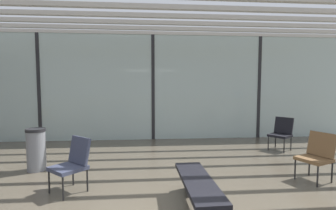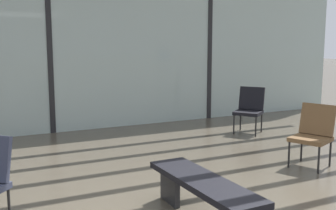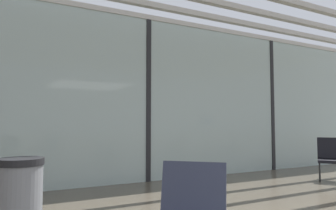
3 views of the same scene
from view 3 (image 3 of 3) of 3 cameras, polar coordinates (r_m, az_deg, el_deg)
The scene contains 6 objects.
glass_curtain_wall at distance 6.36m, azimuth -3.79°, elevation 1.05°, with size 14.00×0.08×3.33m, color #A3B7B2.
window_mullion_1 at distance 6.36m, azimuth -3.79°, elevation 1.05°, with size 0.10×0.12×3.33m, color black.
window_mullion_2 at distance 8.41m, azimuth 18.52°, elevation 0.10°, with size 0.10×0.12×3.33m, color black.
parked_airplane at distance 12.56m, azimuth -13.31°, elevation 0.58°, with size 13.72×4.08×4.08m.
lounge_chair_0 at distance 7.30m, azimuth 27.81°, elevation -8.34°, with size 0.71×0.70×0.87m.
trash_bin at distance 3.05m, azimuth -25.70°, elevation -16.87°, with size 0.38×0.38×0.86m.
Camera 3 is at (-2.59, -0.59, 1.15)m, focal length 32.99 mm.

